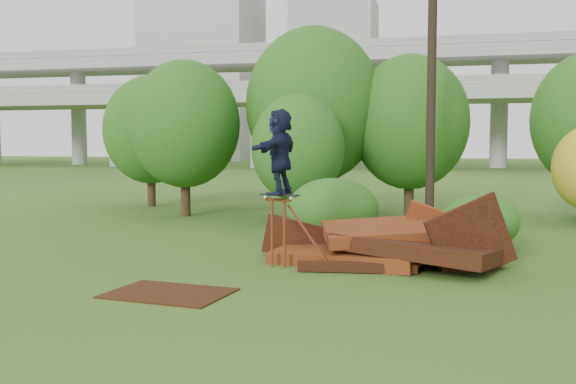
% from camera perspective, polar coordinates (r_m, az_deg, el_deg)
% --- Properties ---
extents(ground, '(240.00, 240.00, 0.00)m').
position_cam_1_polar(ground, '(12.43, 1.47, -8.11)').
color(ground, '#2D5116').
rests_on(ground, ground).
extents(scrap_pile, '(5.80, 3.32, 2.04)m').
position_cam_1_polar(scrap_pile, '(14.47, 8.80, -4.74)').
color(scrap_pile, '#401E0B').
rests_on(scrap_pile, ground).
extents(grind_rail, '(0.60, 0.20, 1.50)m').
position_cam_1_polar(grind_rail, '(13.84, -0.88, -3.17)').
color(grind_rail, maroon).
rests_on(grind_rail, ground).
extents(skateboard, '(0.89, 0.43, 0.09)m').
position_cam_1_polar(skateboard, '(13.75, -0.73, -0.28)').
color(skateboard, black).
rests_on(skateboard, grind_rail).
extents(skater, '(0.87, 1.77, 1.83)m').
position_cam_1_polar(skater, '(13.71, -0.74, 3.61)').
color(skater, '#151835').
rests_on(skater, skateboard).
extents(flat_plate, '(2.28, 1.76, 0.03)m').
position_cam_1_polar(flat_plate, '(11.74, -10.55, -8.83)').
color(flat_plate, '#341A0B').
rests_on(flat_plate, ground).
extents(tree_0, '(4.09, 4.09, 5.77)m').
position_cam_1_polar(tree_0, '(24.08, -9.17, 5.96)').
color(tree_0, black).
rests_on(tree_0, ground).
extents(tree_1, '(5.04, 5.04, 7.01)m').
position_cam_1_polar(tree_1, '(24.01, 2.29, 7.69)').
color(tree_1, black).
rests_on(tree_1, ground).
extents(tree_2, '(3.06, 3.06, 4.31)m').
position_cam_1_polar(tree_2, '(20.91, 0.89, 3.92)').
color(tree_2, black).
rests_on(tree_2, ground).
extents(tree_3, '(4.28, 4.28, 5.94)m').
position_cam_1_polar(tree_3, '(23.93, 10.78, 6.11)').
color(tree_3, black).
rests_on(tree_3, ground).
extents(tree_6, '(4.00, 4.00, 5.59)m').
position_cam_1_polar(tree_6, '(28.18, -12.11, 5.40)').
color(tree_6, black).
rests_on(tree_6, ground).
extents(shrub_left, '(2.53, 2.34, 1.75)m').
position_cam_1_polar(shrub_left, '(17.60, 4.00, -1.58)').
color(shrub_left, '#174512').
rests_on(shrub_left, ground).
extents(shrub_right, '(1.98, 1.81, 1.40)m').
position_cam_1_polar(shrub_right, '(17.04, 16.69, -2.54)').
color(shrub_right, '#174512').
rests_on(shrub_right, ground).
extents(utility_pole, '(1.40, 0.28, 10.14)m').
position_cam_1_polar(utility_pole, '(20.70, 12.66, 11.03)').
color(utility_pole, black).
rests_on(utility_pole, ground).
extents(freeway_overpass, '(160.00, 15.00, 13.70)m').
position_cam_1_polar(freeway_overpass, '(75.23, 11.58, 9.98)').
color(freeway_overpass, gray).
rests_on(freeway_overpass, ground).
extents(building_left, '(18.00, 16.00, 35.00)m').
position_cam_1_polar(building_left, '(115.26, -7.47, 11.58)').
color(building_left, '#9E9E99').
rests_on(building_left, ground).
extents(building_right, '(14.00, 14.00, 28.00)m').
position_cam_1_polar(building_right, '(115.93, 4.19, 9.82)').
color(building_right, '#9E9E99').
rests_on(building_right, ground).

